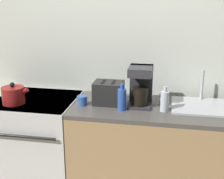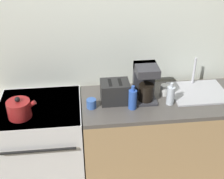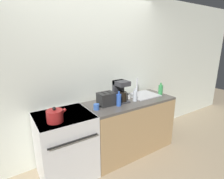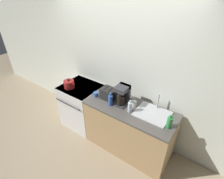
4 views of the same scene
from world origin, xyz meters
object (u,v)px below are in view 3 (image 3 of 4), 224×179
at_px(stove, 66,145).
at_px(cup_white, 128,96).
at_px(coffee_maker, 121,91).
at_px(bottle_blue, 119,100).
at_px(bottle_green, 161,90).
at_px(kettle, 55,116).
at_px(toaster, 106,99).
at_px(cup_blue, 96,107).
at_px(bottle_clear, 135,96).

bearing_deg(stove, cup_white, 3.50).
bearing_deg(coffee_maker, bottle_blue, -132.71).
xyz_separation_m(bottle_green, bottle_blue, (-0.95, -0.05, 0.00)).
bearing_deg(kettle, toaster, 10.30).
xyz_separation_m(stove, cup_white, (1.13, 0.07, 0.49)).
bearing_deg(stove, bottle_blue, -8.65).
bearing_deg(coffee_maker, cup_blue, -168.88).
relative_size(coffee_maker, bottle_clear, 1.64).
height_order(toaster, bottle_green, bottle_green).
bearing_deg(cup_white, stove, -176.50).
bearing_deg(bottle_blue, cup_blue, 171.67).
bearing_deg(cup_blue, toaster, 20.11).
relative_size(stove, kettle, 3.75).
height_order(bottle_clear, cup_white, bottle_clear).
relative_size(bottle_blue, cup_white, 2.25).
relative_size(stove, coffee_maker, 2.68).
relative_size(toaster, cup_blue, 2.94).
relative_size(coffee_maker, bottle_blue, 1.53).
xyz_separation_m(kettle, bottle_clear, (1.28, 0.05, 0.01)).
height_order(bottle_clear, bottle_blue, bottle_blue).
distance_m(kettle, cup_blue, 0.59).
height_order(kettle, cup_white, kettle).
bearing_deg(coffee_maker, toaster, -176.41).
xyz_separation_m(kettle, bottle_green, (1.88, 0.07, 0.01)).
distance_m(bottle_clear, cup_blue, 0.69).
bearing_deg(bottle_clear, kettle, -177.65).
distance_m(toaster, cup_white, 0.47).
xyz_separation_m(bottle_blue, cup_blue, (-0.35, 0.05, -0.05)).
distance_m(bottle_green, bottle_blue, 0.95).
distance_m(coffee_maker, cup_blue, 0.51).
distance_m(kettle, bottle_clear, 1.28).
bearing_deg(coffee_maker, cup_white, 13.01).
xyz_separation_m(kettle, toaster, (0.80, 0.15, 0.02)).
bearing_deg(bottle_blue, cup_white, 30.05).
xyz_separation_m(stove, cup_blue, (0.45, -0.07, 0.48)).
height_order(bottle_blue, cup_blue, bottle_blue).
xyz_separation_m(coffee_maker, bottle_clear, (0.21, -0.11, -0.09)).
xyz_separation_m(stove, kettle, (-0.14, -0.14, 0.52)).
relative_size(bottle_clear, cup_white, 2.10).
bearing_deg(bottle_blue, stove, 171.35).
height_order(toaster, coffee_maker, coffee_maker).
distance_m(stove, coffee_maker, 1.12).
bearing_deg(bottle_blue, kettle, -178.96).
height_order(kettle, cup_blue, kettle).
distance_m(cup_white, cup_blue, 0.69).
height_order(kettle, bottle_blue, bottle_blue).
relative_size(stove, toaster, 3.65).
bearing_deg(bottle_clear, coffee_maker, 151.73).
relative_size(coffee_maker, bottle_green, 1.58).
relative_size(toaster, bottle_clear, 1.21).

